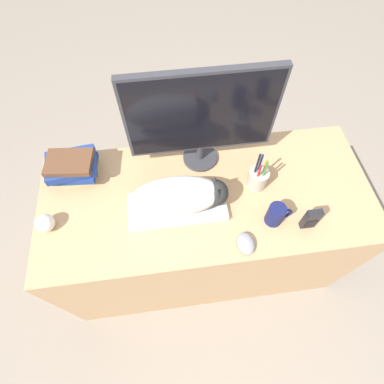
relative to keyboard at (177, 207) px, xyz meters
The scene contains 11 objects.
ground_plane 0.82m from the keyboard, 63.16° to the right, with size 12.00×12.00×0.00m, color gray.
desk 0.41m from the keyboard, 19.99° to the left, with size 1.46×0.63×0.75m.
keyboard is the anchor object (origin of this frame).
cat 0.09m from the keyboard, ahead, with size 0.39×0.16×0.16m.
monitor 0.38m from the keyboard, 62.30° to the left, with size 0.61×0.16×0.48m.
computer_mouse 0.32m from the keyboard, 38.71° to the right, with size 0.07×0.09×0.03m.
coffee_mug 0.41m from the keyboard, 15.40° to the right, with size 0.10×0.07×0.10m.
pen_cup 0.37m from the keyboard, 11.92° to the left, with size 0.09×0.09×0.21m.
baseball 0.53m from the keyboard, behind, with size 0.08×0.08×0.08m.
phone 0.54m from the keyboard, 16.08° to the right, with size 0.06×0.03×0.12m.
book_stack 0.49m from the keyboard, 152.19° to the left, with size 0.23×0.18×0.13m.
Camera 1 is at (-0.15, -0.33, 1.88)m, focal length 28.00 mm.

